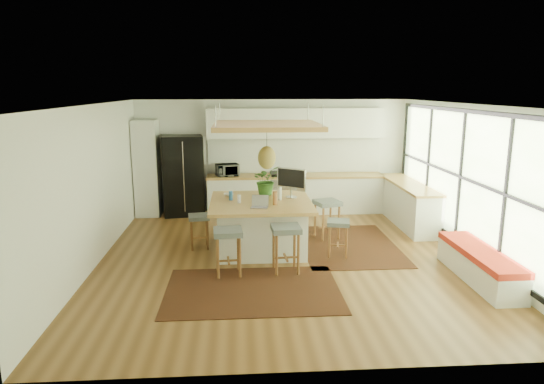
{
  "coord_description": "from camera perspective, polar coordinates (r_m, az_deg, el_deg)",
  "views": [
    {
      "loc": [
        -0.79,
        -8.06,
        2.97
      ],
      "look_at": [
        -0.2,
        0.5,
        1.1
      ],
      "focal_mm": 31.65,
      "sensor_mm": 36.0,
      "label": 1
    }
  ],
  "objects": [
    {
      "name": "ceiling",
      "position": [
        8.1,
        1.68,
        10.38
      ],
      "size": [
        7.0,
        7.0,
        0.0
      ],
      "primitive_type": "plane",
      "rotation": [
        3.14,
        0.0,
        0.0
      ],
      "color": "white",
      "rests_on": "ground"
    },
    {
      "name": "window_bench",
      "position": [
        8.27,
        23.44,
        -7.96
      ],
      "size": [
        0.52,
        2.0,
        0.5
      ],
      "primitive_type": null,
      "color": "white",
      "rests_on": "floor"
    },
    {
      "name": "island_bottle_3",
      "position": [
        8.88,
        0.9,
        -0.36
      ],
      "size": [
        0.07,
        0.07,
        0.19
      ],
      "primitive_type": "cylinder",
      "color": "beige",
      "rests_on": "island"
    },
    {
      "name": "laptop",
      "position": [
        8.3,
        -1.52,
        -1.08
      ],
      "size": [
        0.35,
        0.37,
        0.22
      ],
      "primitive_type": null,
      "rotation": [
        0.0,
        0.0,
        -0.2
      ],
      "color": "#A5A5AA",
      "rests_on": "island"
    },
    {
      "name": "upper_cabinets",
      "position": [
        11.49,
        2.8,
        8.19
      ],
      "size": [
        4.2,
        0.34,
        0.7
      ],
      "primitive_type": "cube",
      "color": "white",
      "rests_on": "wall_back"
    },
    {
      "name": "stool_right_front",
      "position": [
        8.7,
        7.86,
        -5.33
      ],
      "size": [
        0.47,
        0.47,
        0.66
      ],
      "primitive_type": null,
      "rotation": [
        0.0,
        0.0,
        1.36
      ],
      "color": "#4F5657",
      "rests_on": "floor"
    },
    {
      "name": "fridge",
      "position": [
        11.53,
        -10.53,
        1.87
      ],
      "size": [
        1.04,
        0.87,
        1.89
      ],
      "primitive_type": null,
      "rotation": [
        0.0,
        0.0,
        0.15
      ],
      "color": "black",
      "rests_on": "floor"
    },
    {
      "name": "rug_right",
      "position": [
        9.4,
        9.05,
        -6.24
      ],
      "size": [
        1.8,
        2.6,
        0.01
      ],
      "primitive_type": "cube",
      "color": "black",
      "rests_on": "floor"
    },
    {
      "name": "right_counter_base",
      "position": [
        11.02,
        15.91,
        -1.46
      ],
      "size": [
        0.6,
        2.5,
        0.88
      ],
      "primitive_type": "cube",
      "color": "white",
      "rests_on": "floor"
    },
    {
      "name": "range",
      "position": [
        11.56,
        1.57,
        -0.05
      ],
      "size": [
        0.76,
        0.62,
        1.0
      ],
      "primitive_type": null,
      "color": "#A5A5AA",
      "rests_on": "floor"
    },
    {
      "name": "stool_near_left",
      "position": [
        7.81,
        -5.21,
        -7.32
      ],
      "size": [
        0.48,
        0.48,
        0.76
      ],
      "primitive_type": null,
      "rotation": [
        0.0,
        0.0,
        0.08
      ],
      "color": "#4F5657",
      "rests_on": "floor"
    },
    {
      "name": "monitor",
      "position": [
        9.06,
        2.31,
        0.95
      ],
      "size": [
        0.63,
        0.54,
        0.58
      ],
      "primitive_type": null,
      "rotation": [
        0.0,
        0.0,
        -0.63
      ],
      "color": "#A5A5AA",
      "rests_on": "island"
    },
    {
      "name": "island",
      "position": [
        8.95,
        -1.32,
        -3.97
      ],
      "size": [
        1.85,
        1.85,
        0.93
      ],
      "primitive_type": null,
      "color": "#A97C3C",
      "rests_on": "floor"
    },
    {
      "name": "floor",
      "position": [
        8.63,
        1.57,
        -7.85
      ],
      "size": [
        7.0,
        7.0,
        0.0
      ],
      "primitive_type": "plane",
      "color": "brown",
      "rests_on": "ground"
    },
    {
      "name": "right_counter_top",
      "position": [
        10.92,
        16.05,
        0.89
      ],
      "size": [
        0.64,
        2.54,
        0.05
      ],
      "primitive_type": "cube",
      "color": "#A97C3C",
      "rests_on": "right_counter_base"
    },
    {
      "name": "island_bowl",
      "position": [
        9.26,
        -5.15,
        -0.33
      ],
      "size": [
        0.2,
        0.2,
        0.05
      ],
      "primitive_type": "imported",
      "rotation": [
        0.0,
        0.0,
        0.02
      ],
      "color": "beige",
      "rests_on": "island"
    },
    {
      "name": "wall_back",
      "position": [
        11.7,
        -0.03,
        4.34
      ],
      "size": [
        6.5,
        0.0,
        6.5
      ],
      "primitive_type": "plane",
      "rotation": [
        1.57,
        0.0,
        0.0
      ],
      "color": "white",
      "rests_on": "ground"
    },
    {
      "name": "stool_right_back",
      "position": [
        9.68,
        6.54,
        -3.46
      ],
      "size": [
        0.58,
        0.58,
        0.78
      ],
      "primitive_type": null,
      "rotation": [
        0.0,
        0.0,
        1.88
      ],
      "color": "#4F5657",
      "rests_on": "floor"
    },
    {
      "name": "stool_left_side",
      "position": [
        9.15,
        -8.65,
        -4.47
      ],
      "size": [
        0.43,
        0.43,
        0.64
      ],
      "primitive_type": null,
      "rotation": [
        0.0,
        0.0,
        -1.44
      ],
      "color": "#4F5657",
      "rests_on": "floor"
    },
    {
      "name": "stool_near_right",
      "position": [
        7.91,
        1.65,
        -7.02
      ],
      "size": [
        0.49,
        0.49,
        0.78
      ],
      "primitive_type": null,
      "rotation": [
        0.0,
        0.0,
        0.06
      ],
      "color": "#4F5657",
      "rests_on": "floor"
    },
    {
      "name": "window_wall",
      "position": [
        9.14,
        22.16,
        1.48
      ],
      "size": [
        0.1,
        6.2,
        2.6
      ],
      "primitive_type": null,
      "color": "black",
      "rests_on": "wall_right"
    },
    {
      "name": "island_bottle_0",
      "position": [
        8.9,
        -4.91,
        -0.38
      ],
      "size": [
        0.07,
        0.07,
        0.19
      ],
      "primitive_type": "cylinder",
      "color": "#2D6CB7",
      "rests_on": "island"
    },
    {
      "name": "rug_near",
      "position": [
        7.33,
        -2.31,
        -11.59
      ],
      "size": [
        2.6,
        1.8,
        0.01
      ],
      "primitive_type": "cube",
      "color": "black",
      "rests_on": "floor"
    },
    {
      "name": "back_counter_base",
      "position": [
        11.6,
        2.79,
        -0.32
      ],
      "size": [
        4.2,
        0.6,
        0.88
      ],
      "primitive_type": "cube",
      "color": "white",
      "rests_on": "floor"
    },
    {
      "name": "island_bottle_2",
      "position": [
        8.53,
        0.43,
        -0.89
      ],
      "size": [
        0.07,
        0.07,
        0.19
      ],
      "primitive_type": "cylinder",
      "color": "#985F32",
      "rests_on": "island"
    },
    {
      "name": "wall_right",
      "position": [
        9.16,
        22.31,
        1.18
      ],
      "size": [
        0.0,
        7.0,
        7.0
      ],
      "primitive_type": "plane",
      "rotation": [
        1.57,
        0.0,
        -1.57
      ],
      "color": "white",
      "rests_on": "ground"
    },
    {
      "name": "pantry",
      "position": [
        11.6,
        -14.63,
        2.74
      ],
      "size": [
        0.55,
        0.6,
        2.25
      ],
      "primitive_type": "cube",
      "color": "white",
      "rests_on": "floor"
    },
    {
      "name": "island_plant",
      "position": [
        9.3,
        -0.68,
        1.06
      ],
      "size": [
        0.62,
        0.67,
        0.45
      ],
      "primitive_type": "imported",
      "rotation": [
        0.0,
        0.0,
        0.19
      ],
      "color": "#1E4C19",
      "rests_on": "island"
    },
    {
      "name": "island_bottle_1",
      "position": [
        8.65,
        -3.94,
        -0.73
      ],
      "size": [
        0.07,
        0.07,
        0.19
      ],
      "primitive_type": "cylinder",
      "color": "white",
      "rests_on": "island"
    },
    {
      "name": "backsplash",
      "position": [
        11.73,
        2.67,
        4.34
      ],
      "size": [
        4.2,
        0.02,
        0.8
      ],
      "primitive_type": "cube",
      "color": "white",
      "rests_on": "wall_back"
    },
    {
      "name": "microwave",
      "position": [
        11.38,
        -5.33,
        2.78
      ],
      "size": [
        0.57,
        0.42,
        0.35
      ],
      "primitive_type": "imported",
      "rotation": [
        0.0,
        0.0,
        0.28
      ],
      "color": "#A5A5AA",
      "rests_on": "back_counter_top"
    },
    {
      "name": "wall_left",
      "position": [
        8.58,
        -20.52,
        0.62
      ],
      "size": [
        0.0,
        7.0,
        7.0
      ],
      "primitive_type": "plane",
      "rotation": [
        1.57,
        0.0,
        1.57
      ],
      "color": "white",
      "rests_on": "ground"
    },
    {
      "name": "ceiling_panel",
      "position": [
        8.53,
        -0.63,
        6.1
      ],
      "size": [
        1.86,
        1.86,
        0.8
      ],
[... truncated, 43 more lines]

